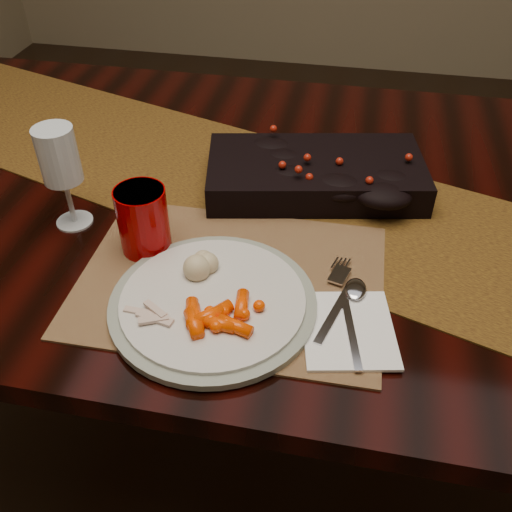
% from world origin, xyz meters
% --- Properties ---
extents(floor, '(5.00, 5.00, 0.00)m').
position_xyz_m(floor, '(0.00, 0.00, 0.00)').
color(floor, black).
rests_on(floor, ground).
extents(dining_table, '(1.80, 1.00, 0.75)m').
position_xyz_m(dining_table, '(0.00, 0.00, 0.38)').
color(dining_table, black).
rests_on(dining_table, floor).
extents(table_runner, '(1.82, 0.91, 0.00)m').
position_xyz_m(table_runner, '(-0.05, 0.01, 0.75)').
color(table_runner, '#3B270A').
rests_on(table_runner, dining_table).
extents(centerpiece, '(0.42, 0.27, 0.08)m').
position_xyz_m(centerpiece, '(0.09, 0.03, 0.79)').
color(centerpiece, black).
rests_on(centerpiece, table_runner).
extents(placemat_main, '(0.46, 0.34, 0.00)m').
position_xyz_m(placemat_main, '(-0.01, -0.25, 0.75)').
color(placemat_main, brown).
rests_on(placemat_main, dining_table).
extents(dinner_plate, '(0.32, 0.32, 0.02)m').
position_xyz_m(dinner_plate, '(-0.02, -0.32, 0.76)').
color(dinner_plate, silver).
rests_on(dinner_plate, placemat_main).
extents(baby_carrots, '(0.13, 0.11, 0.02)m').
position_xyz_m(baby_carrots, '(0.00, -0.36, 0.78)').
color(baby_carrots, '#FF4200').
rests_on(baby_carrots, dinner_plate).
extents(mashed_potatoes, '(0.09, 0.08, 0.04)m').
position_xyz_m(mashed_potatoes, '(-0.05, -0.26, 0.79)').
color(mashed_potatoes, '#CBBC8A').
rests_on(mashed_potatoes, dinner_plate).
extents(turkey_shreds, '(0.09, 0.08, 0.02)m').
position_xyz_m(turkey_shreds, '(-0.10, -0.36, 0.78)').
color(turkey_shreds, tan).
rests_on(turkey_shreds, dinner_plate).
extents(napkin, '(0.15, 0.17, 0.01)m').
position_xyz_m(napkin, '(0.18, -0.32, 0.76)').
color(napkin, white).
rests_on(napkin, placemat_main).
extents(fork, '(0.07, 0.16, 0.00)m').
position_xyz_m(fork, '(0.16, -0.28, 0.76)').
color(fork, white).
rests_on(fork, napkin).
extents(spoon, '(0.07, 0.16, 0.00)m').
position_xyz_m(spoon, '(0.18, -0.31, 0.76)').
color(spoon, '#B1B1B9').
rests_on(spoon, napkin).
extents(red_cup, '(0.09, 0.09, 0.11)m').
position_xyz_m(red_cup, '(-0.16, -0.21, 0.81)').
color(red_cup, '#920000').
rests_on(red_cup, placemat_main).
extents(wine_glass, '(0.07, 0.07, 0.18)m').
position_xyz_m(wine_glass, '(-0.30, -0.16, 0.84)').
color(wine_glass, '#B0C3CF').
rests_on(wine_glass, dining_table).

